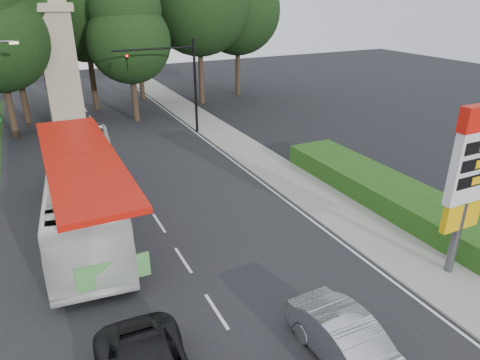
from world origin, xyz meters
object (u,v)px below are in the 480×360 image
gas_station_pylon (472,170)px  traffic_signal_mast (178,74)px  transit_bus (86,191)px  monument (59,64)px  sedan_silver (351,345)px

gas_station_pylon → traffic_signal_mast: traffic_signal_mast is taller
gas_station_pylon → transit_bus: size_ratio=0.54×
transit_bus → monument: bearing=93.2°
transit_bus → sedan_silver: 13.52m
gas_station_pylon → sedan_silver: gas_station_pylon is taller
gas_station_pylon → monument: size_ratio=0.68×
traffic_signal_mast → monument: size_ratio=0.72×
gas_station_pylon → traffic_signal_mast: bearing=99.1°
traffic_signal_mast → sedan_silver: 24.40m
traffic_signal_mast → transit_bus: bearing=-126.7°
traffic_signal_mast → transit_bus: size_ratio=0.56×
gas_station_pylon → sedan_silver: (-6.57, -1.89, -3.69)m
traffic_signal_mast → gas_station_pylon: bearing=-80.9°
monument → gas_station_pylon: bearing=-68.2°
monument → transit_bus: size_ratio=0.79×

